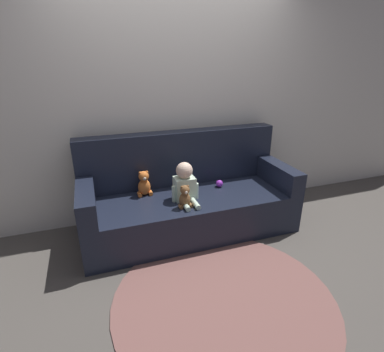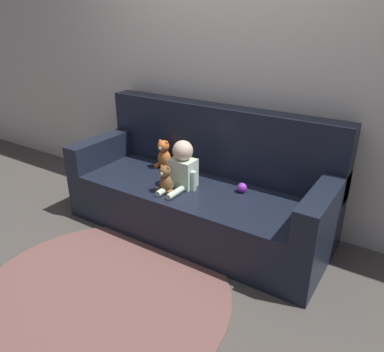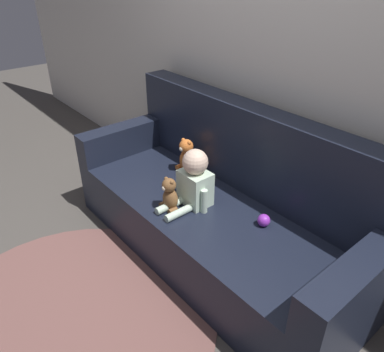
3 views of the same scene
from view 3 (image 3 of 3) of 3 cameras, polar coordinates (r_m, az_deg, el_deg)
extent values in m
plane|color=#4C4742|center=(2.70, 2.84, -11.44)|extent=(12.00, 12.00, 0.00)
cube|color=silver|center=(2.44, 12.97, 17.88)|extent=(8.00, 0.05, 2.60)
cube|color=black|center=(2.57, 2.96, -8.01)|extent=(2.16, 0.85, 0.41)
cube|color=black|center=(2.51, 8.91, 4.12)|extent=(2.16, 0.18, 0.58)
cube|color=black|center=(3.09, -9.53, 5.79)|extent=(0.16, 0.85, 0.24)
cube|color=black|center=(1.94, 24.23, -13.97)|extent=(0.16, 0.85, 0.24)
cube|color=silver|center=(2.39, 0.48, -1.79)|extent=(0.20, 0.15, 0.23)
sphere|color=beige|center=(2.29, 0.50, 2.16)|extent=(0.16, 0.16, 0.16)
cylinder|color=silver|center=(2.38, -3.51, -4.57)|extent=(0.05, 0.19, 0.05)
cylinder|color=silver|center=(2.32, -2.04, -5.66)|extent=(0.05, 0.19, 0.05)
cylinder|color=silver|center=(2.47, -1.64, -1.57)|extent=(0.04, 0.04, 0.16)
cylinder|color=silver|center=(2.32, 1.85, -3.85)|extent=(0.04, 0.04, 0.16)
ellipsoid|color=brown|center=(2.36, -3.32, -3.49)|extent=(0.11, 0.09, 0.15)
sphere|color=brown|center=(2.30, -3.52, -1.40)|extent=(0.09, 0.09, 0.09)
sphere|color=brown|center=(2.30, -3.98, -0.41)|extent=(0.02, 0.02, 0.02)
sphere|color=brown|center=(2.26, -3.11, -0.98)|extent=(0.02, 0.02, 0.02)
sphere|color=beige|center=(2.29, -4.23, -1.85)|extent=(0.03, 0.03, 0.03)
cylinder|color=brown|center=(2.41, -4.33, -4.25)|extent=(0.04, 0.06, 0.04)
cylinder|color=brown|center=(2.35, -2.95, -5.28)|extent=(0.04, 0.06, 0.04)
ellipsoid|color=orange|center=(2.76, -0.75, 2.33)|extent=(0.13, 0.10, 0.17)
sphere|color=orange|center=(2.70, -0.89, 4.55)|extent=(0.10, 0.10, 0.10)
sphere|color=orange|center=(2.71, -1.35, 5.53)|extent=(0.03, 0.03, 0.03)
sphere|color=orange|center=(2.66, -0.44, 5.06)|extent=(0.03, 0.03, 0.03)
sphere|color=beige|center=(2.68, -1.58, 4.15)|extent=(0.04, 0.04, 0.04)
cylinder|color=orange|center=(2.82, -1.81, 1.45)|extent=(0.04, 0.07, 0.04)
cylinder|color=orange|center=(2.74, -0.37, 0.59)|extent=(0.04, 0.07, 0.04)
sphere|color=purple|center=(2.27, 10.87, -6.65)|extent=(0.08, 0.08, 0.08)
cylinder|color=brown|center=(2.39, -18.45, -20.54)|extent=(1.70, 1.70, 0.01)
camera|label=1|loc=(2.65, -69.91, 9.78)|focal=28.00mm
camera|label=2|loc=(0.93, -124.00, -24.97)|focal=35.00mm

